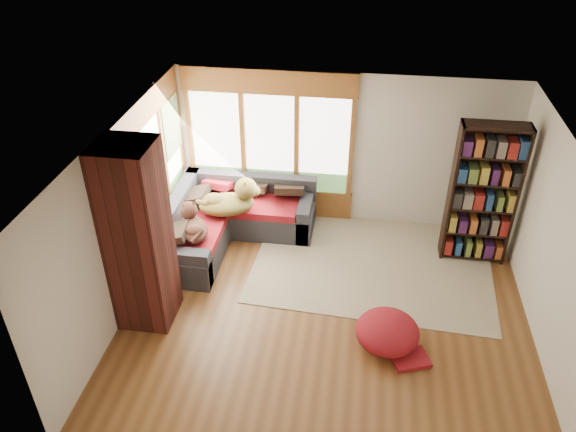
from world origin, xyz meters
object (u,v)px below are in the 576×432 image
(dog_tan, at_px, (231,199))
(area_rug, at_px, (373,260))
(sectional_sofa, at_px, (218,218))
(dog_brindle, at_px, (192,224))
(pouf, at_px, (387,331))
(brick_chimney, at_px, (138,237))
(bookshelf, at_px, (483,195))

(dog_tan, bearing_deg, area_rug, -23.96)
(sectional_sofa, height_order, dog_brindle, dog_brindle)
(pouf, distance_m, dog_tan, 3.24)
(dog_tan, relative_size, dog_brindle, 1.28)
(pouf, xyz_separation_m, dog_brindle, (-2.93, 1.32, 0.50))
(brick_chimney, relative_size, bookshelf, 1.15)
(dog_tan, bearing_deg, brick_chimney, -129.44)
(dog_brindle, bearing_deg, sectional_sofa, -37.63)
(area_rug, xyz_separation_m, pouf, (0.20, -1.78, 0.23))
(brick_chimney, relative_size, pouf, 3.16)
(brick_chimney, height_order, bookshelf, brick_chimney)
(sectional_sofa, xyz_separation_m, dog_tan, (0.29, -0.15, 0.49))
(dog_tan, bearing_deg, sectional_sofa, 134.04)
(brick_chimney, bearing_deg, bookshelf, 23.87)
(area_rug, distance_m, dog_brindle, 2.86)
(bookshelf, distance_m, dog_brindle, 4.34)
(brick_chimney, distance_m, area_rug, 3.68)
(dog_brindle, bearing_deg, bookshelf, -106.49)
(bookshelf, relative_size, dog_brindle, 2.82)
(area_rug, bearing_deg, brick_chimney, -151.09)
(brick_chimney, relative_size, dog_brindle, 3.25)
(bookshelf, bearing_deg, dog_tan, -178.30)
(bookshelf, bearing_deg, sectional_sofa, 179.45)
(brick_chimney, distance_m, sectional_sofa, 2.32)
(bookshelf, bearing_deg, area_rug, -167.36)
(sectional_sofa, distance_m, area_rug, 2.62)
(sectional_sofa, relative_size, pouf, 2.67)
(area_rug, relative_size, dog_tan, 3.51)
(area_rug, bearing_deg, pouf, -83.49)
(brick_chimney, xyz_separation_m, dog_brindle, (0.29, 1.21, -0.57))
(brick_chimney, xyz_separation_m, dog_tan, (0.73, 1.90, -0.51))
(sectional_sofa, relative_size, bookshelf, 0.98)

